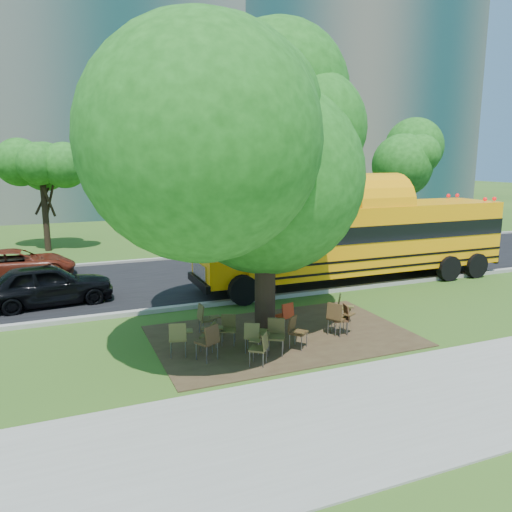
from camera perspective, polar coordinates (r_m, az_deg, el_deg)
name	(u,v)px	position (r m, az deg, el deg)	size (l,w,h in m)	color
ground	(242,335)	(14.11, -1.57, -9.03)	(160.00, 160.00, 0.00)	#2B5219
sidewalk	(337,420)	(10.00, 9.19, -18.02)	(60.00, 4.00, 0.04)	gray
dirt_patch	(282,336)	(14.04, 3.03, -9.08)	(7.00, 4.50, 0.03)	#382819
asphalt_road	(181,279)	(20.52, -8.53, -2.62)	(80.00, 8.00, 0.04)	black
kerb_near	(210,304)	(16.78, -5.22, -5.50)	(80.00, 0.25, 0.14)	gray
kerb_far	(161,259)	(24.42, -10.85, -0.36)	(80.00, 0.25, 0.14)	gray
building_right	(323,87)	(58.47, 7.65, 18.59)	(30.00, 16.00, 25.00)	#6B6259
bg_tree_2	(42,171)	(28.39, -23.28, 8.96)	(4.80, 4.80, 6.62)	black
bg_tree_3	(286,155)	(29.27, 3.40, 11.47)	(5.60, 5.60, 7.84)	black
bg_tree_4	(409,166)	(32.74, 17.08, 9.77)	(5.00, 5.00, 6.85)	black
main_tree	(266,144)	(13.02, 1.10, 12.71)	(7.20, 7.20, 8.83)	black
school_bus	(366,237)	(20.24, 12.51, 2.13)	(12.62, 2.89, 3.08)	#FF9B08
chair_0	(209,338)	(12.28, -5.39, -9.35)	(0.63, 0.75, 0.94)	#422B17
chair_1	(179,335)	(12.60, -8.80, -8.96)	(0.69, 0.54, 0.92)	brown
chair_2	(260,345)	(11.98, 0.50, -10.18)	(0.56, 0.71, 0.83)	#4C4121
chair_3	(275,333)	(12.63, 2.15, -8.76)	(0.77, 0.61, 0.92)	#413A1C
chair_4	(254,334)	(12.69, -0.28, -8.90)	(0.71, 0.56, 0.84)	#4E4A22
chair_5	(296,329)	(13.02, 4.62, -8.35)	(0.58, 0.73, 0.86)	#432F18
chair_6	(341,316)	(14.19, 9.74, -6.78)	(0.51, 0.66, 0.87)	#4D2E1B
chair_7	(338,316)	(14.02, 9.31, -6.73)	(0.79, 0.65, 0.96)	#49331A
chair_8	(210,333)	(12.92, -5.26, -8.72)	(0.53, 0.67, 0.79)	#443A1D
chair_9	(227,326)	(13.29, -3.29, -8.04)	(0.66, 0.52, 0.82)	#45401D
chair_10	(206,317)	(13.96, -5.79, -6.90)	(0.54, 0.58, 0.90)	#4F4222
chair_11	(286,313)	(14.27, 3.42, -6.57)	(0.58, 0.61, 0.86)	#AC2B12
chair_12	(343,305)	(15.31, 9.93, -5.57)	(0.55, 0.69, 0.82)	brown
black_car	(47,285)	(18.03, -22.74, -3.04)	(1.69, 4.20, 1.43)	black
bg_car_red	(17,264)	(22.45, -25.63, -0.85)	(2.06, 4.47, 1.24)	#5D1D10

